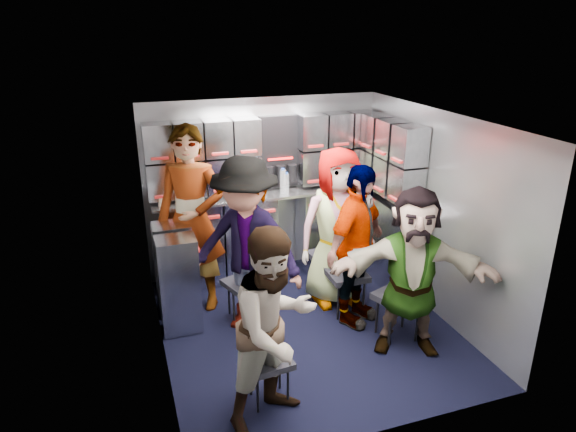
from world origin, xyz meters
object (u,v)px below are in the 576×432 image
object	(u,v)px
attendant_arc_c	(337,227)
attendant_arc_e	(412,272)
attendant_arc_a	(275,328)
jump_seat_near_left	(269,363)
attendant_arc_b	(246,246)
jump_seat_near_right	(399,299)
jump_seat_center	(329,258)
jump_seat_mid_right	(347,277)
attendant_arc_d	(356,247)
jump_seat_mid_left	(243,285)
attendant_standing	(192,220)

from	to	relation	value
attendant_arc_c	attendant_arc_e	xyz separation A→B (m)	(0.28, -1.05, -0.07)
attendant_arc_a	attendant_arc_c	distance (m)	1.91
jump_seat_near_left	attendant_arc_b	distance (m)	1.23
jump_seat_near_left	jump_seat_near_right	xyz separation A→B (m)	(1.43, 0.47, 0.06)
attendant_arc_b	jump_seat_center	bearing A→B (deg)	59.70
jump_seat_center	jump_seat_mid_right	bearing A→B (deg)	-88.93
attendant_arc_c	attendant_arc_d	xyz separation A→B (m)	(0.01, -0.46, -0.03)
jump_seat_mid_left	attendant_arc_e	distance (m)	1.71
jump_seat_mid_right	attendant_arc_a	world-z (taller)	attendant_arc_a
jump_seat_near_right	attendant_arc_c	world-z (taller)	attendant_arc_c
jump_seat_near_right	jump_seat_mid_left	bearing A→B (deg)	147.97
jump_seat_near_left	attendant_arc_b	size ratio (longest dim) A/B	0.23
jump_seat_center	attendant_arc_d	bearing A→B (deg)	-89.23
jump_seat_center	attendant_arc_c	xyz separation A→B (m)	(-0.00, -0.18, 0.44)
jump_seat_near_left	attendant_arc_c	size ratio (longest dim) A/B	0.23
jump_seat_center	attendant_arc_e	distance (m)	1.31
jump_seat_mid_right	attendant_arc_c	bearing A→B (deg)	91.76
jump_seat_near_right	attendant_arc_a	size ratio (longest dim) A/B	0.32
jump_seat_center	jump_seat_near_right	distance (m)	1.08
attendant_arc_b	attendant_arc_c	bearing A→B (deg)	50.63
attendant_arc_c	attendant_arc_b	bearing A→B (deg)	-166.42
attendant_standing	attendant_arc_c	bearing A→B (deg)	11.64
jump_seat_near_right	attendant_arc_c	distance (m)	1.01
jump_seat_mid_right	attendant_arc_d	world-z (taller)	attendant_arc_d
attendant_arc_d	attendant_arc_e	world-z (taller)	attendant_arc_d
attendant_arc_b	attendant_arc_e	distance (m)	1.56
jump_seat_near_left	attendant_arc_c	distance (m)	1.84
attendant_arc_c	jump_seat_near_left	bearing A→B (deg)	-129.50
jump_seat_mid_right	attendant_arc_a	size ratio (longest dim) A/B	0.29
attendant_arc_a	attendant_arc_b	world-z (taller)	attendant_arc_b
jump_seat_mid_right	attendant_arc_d	size ratio (longest dim) A/B	0.28
attendant_arc_a	attendant_arc_d	size ratio (longest dim) A/B	0.96
attendant_arc_d	jump_seat_near_right	bearing A→B (deg)	-91.61
attendant_arc_e	attendant_arc_a	bearing A→B (deg)	-138.05
jump_seat_center	attendant_arc_b	bearing A→B (deg)	-158.81
attendant_arc_a	attendant_arc_c	bearing A→B (deg)	29.08
jump_seat_mid_right	attendant_arc_d	distance (m)	0.46
attendant_standing	attendant_arc_d	xyz separation A→B (m)	(1.47, -0.84, -0.16)
attendant_standing	attendant_arc_b	distance (m)	0.74
jump_seat_near_left	attendant_arc_c	xyz separation A→B (m)	(1.16, 1.33, 0.50)
jump_seat_near_left	jump_seat_near_right	world-z (taller)	jump_seat_near_right
jump_seat_near_left	attendant_arc_d	world-z (taller)	attendant_arc_d
jump_seat_mid_left	jump_seat_near_right	bearing A→B (deg)	-32.03
jump_seat_near_left	attendant_arc_a	distance (m)	0.47
attendant_arc_c	attendant_arc_e	world-z (taller)	attendant_arc_c
attendant_arc_a	jump_seat_center	bearing A→B (deg)	32.14
attendant_arc_b	attendant_arc_d	distance (m)	1.08
jump_seat_center	attendant_arc_a	world-z (taller)	attendant_arc_a
attendant_arc_a	attendant_arc_c	size ratio (longest dim) A/B	0.92
attendant_standing	attendant_arc_d	bearing A→B (deg)	-3.53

